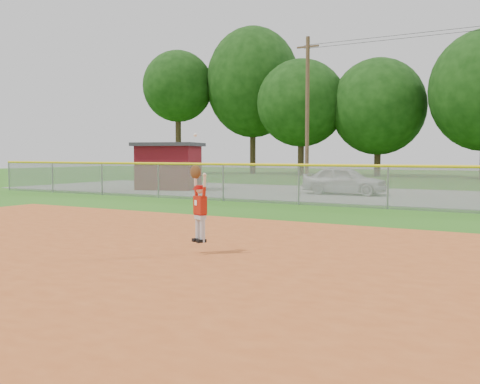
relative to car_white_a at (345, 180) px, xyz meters
name	(u,v)px	position (x,y,z in m)	size (l,w,h in m)	color
ground	(248,257)	(3.42, -15.56, -0.69)	(120.00, 120.00, 0.00)	#285F15
clay_infield	(142,293)	(3.42, -18.56, -0.67)	(24.00, 16.00, 0.04)	#B14F1F
parking_strip	(422,197)	(3.42, 0.44, -0.68)	(44.00, 10.00, 0.03)	gray
car_white_a	(345,180)	(0.00, 0.00, 0.00)	(1.56, 3.88, 1.32)	silver
utility_shed	(169,166)	(-9.41, -1.09, 0.60)	(3.95, 3.44, 2.52)	#570C13
outfield_fence	(388,184)	(3.42, -5.56, 0.19)	(40.06, 0.10, 1.55)	gray
power_lines	(467,101)	(4.42, 6.44, 3.99)	(19.40, 0.24, 9.00)	#4C3823
ballplayer	(199,204)	(2.52, -15.83, 0.28)	(0.46, 0.32, 2.03)	silver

